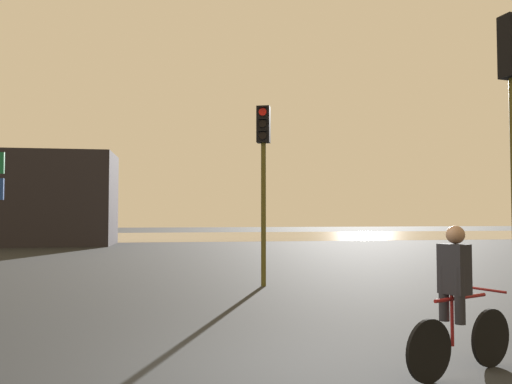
% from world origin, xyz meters
% --- Properties ---
extents(ground_plane, '(120.00, 120.00, 0.00)m').
position_xyz_m(ground_plane, '(0.00, 0.00, 0.00)').
color(ground_plane, black).
extents(water_strip, '(80.00, 16.00, 0.01)m').
position_xyz_m(water_strip, '(0.00, 34.04, 0.00)').
color(water_strip, gray).
rests_on(water_strip, ground).
extents(distant_building, '(12.08, 4.00, 5.17)m').
position_xyz_m(distant_building, '(-10.86, 24.04, 2.59)').
color(distant_building, black).
rests_on(distant_building, ground).
extents(traffic_light_center, '(0.38, 0.40, 4.39)m').
position_xyz_m(traffic_light_center, '(0.95, 6.77, 3.05)').
color(traffic_light_center, '#4C4719').
rests_on(traffic_light_center, ground).
extents(cyclist, '(1.59, 0.76, 1.62)m').
position_xyz_m(cyclist, '(1.94, -0.12, 0.82)').
color(cyclist, black).
rests_on(cyclist, ground).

